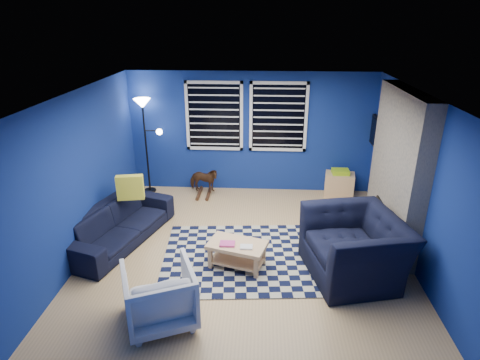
% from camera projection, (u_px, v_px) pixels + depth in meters
% --- Properties ---
extents(floor, '(5.00, 5.00, 0.00)m').
position_uv_depth(floor, '(245.00, 251.00, 6.43)').
color(floor, tan).
rests_on(floor, ground).
extents(ceiling, '(5.00, 5.00, 0.00)m').
position_uv_depth(ceiling, '(246.00, 94.00, 5.48)').
color(ceiling, white).
rests_on(ceiling, wall_back).
extents(wall_back, '(5.00, 0.00, 5.00)m').
position_uv_depth(wall_back, '(251.00, 133.00, 8.27)').
color(wall_back, navy).
rests_on(wall_back, floor).
extents(wall_left, '(0.00, 5.00, 5.00)m').
position_uv_depth(wall_left, '(82.00, 175.00, 6.09)').
color(wall_left, navy).
rests_on(wall_left, floor).
extents(wall_right, '(0.00, 5.00, 5.00)m').
position_uv_depth(wall_right, '(417.00, 182.00, 5.83)').
color(wall_right, navy).
rests_on(wall_right, floor).
extents(fireplace, '(0.65, 2.00, 2.50)m').
position_uv_depth(fireplace, '(396.00, 173.00, 6.31)').
color(fireplace, gray).
rests_on(fireplace, floor).
extents(window_left, '(1.17, 0.06, 1.42)m').
position_uv_depth(window_left, '(214.00, 116.00, 8.14)').
color(window_left, black).
rests_on(window_left, wall_back).
extents(window_right, '(1.17, 0.06, 1.42)m').
position_uv_depth(window_right, '(278.00, 117.00, 8.07)').
color(window_right, black).
rests_on(window_right, wall_back).
extents(tv, '(0.07, 1.00, 0.58)m').
position_uv_depth(tv, '(379.00, 135.00, 7.62)').
color(tv, black).
rests_on(tv, wall_right).
extents(rug, '(2.65, 2.19, 0.02)m').
position_uv_depth(rug, '(244.00, 257.00, 6.25)').
color(rug, black).
rests_on(rug, floor).
extents(sofa, '(2.32, 1.45, 0.63)m').
position_uv_depth(sofa, '(119.00, 224.00, 6.61)').
color(sofa, black).
rests_on(sofa, floor).
extents(armchair_big, '(1.64, 1.51, 0.91)m').
position_uv_depth(armchair_big, '(354.00, 247.00, 5.70)').
color(armchair_big, black).
rests_on(armchair_big, floor).
extents(armchair_bent, '(1.07, 1.08, 0.76)m').
position_uv_depth(armchair_bent, '(159.00, 295.00, 4.83)').
color(armchair_bent, gray).
rests_on(armchair_bent, floor).
extents(rocking_horse, '(0.39, 0.67, 0.53)m').
position_uv_depth(rocking_horse, '(204.00, 180.00, 8.31)').
color(rocking_horse, '#462616').
rests_on(rocking_horse, floor).
extents(coffee_table, '(0.94, 0.71, 0.42)m').
position_uv_depth(coffee_table, '(237.00, 250.00, 5.92)').
color(coffee_table, '#DAAA7B').
rests_on(coffee_table, rug).
extents(cabinet, '(0.64, 0.49, 0.58)m').
position_uv_depth(cabinet, '(339.00, 184.00, 8.32)').
color(cabinet, '#DAAA7B').
rests_on(cabinet, floor).
extents(floor_lamp, '(0.54, 0.33, 1.99)m').
position_uv_depth(floor_lamp, '(144.00, 117.00, 8.00)').
color(floor_lamp, black).
rests_on(floor_lamp, floor).
extents(throw_pillow, '(0.46, 0.21, 0.42)m').
position_uv_depth(throw_pillow, '(130.00, 187.00, 6.68)').
color(throw_pillow, yellow).
rests_on(throw_pillow, sofa).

